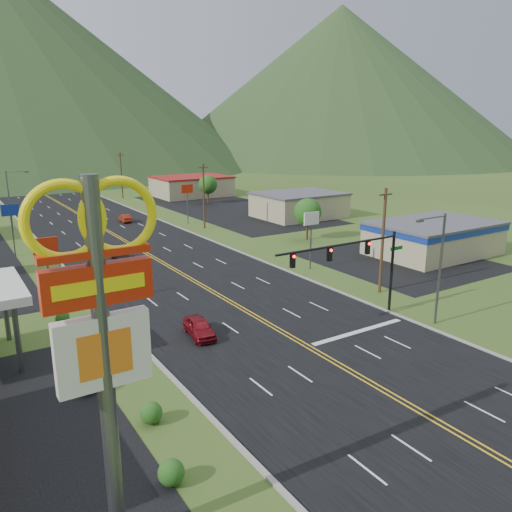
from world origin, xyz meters
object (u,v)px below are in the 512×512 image
streetlight_west (11,196)px  car_red_near (199,328)px  streetlight_east (438,262)px  car_red_far (125,218)px  pylon_sign (100,316)px  car_dark_mid (122,256)px  traffic_signal (358,257)px

streetlight_west → car_red_near: size_ratio=2.20×
streetlight_east → car_red_far: (-6.52, 56.66, -4.53)m
streetlight_west → car_red_near: 52.64m
pylon_sign → streetlight_west: bearing=85.5°
car_red_near → streetlight_east: bearing=-17.1°
pylon_sign → car_red_far: (21.66, 64.66, -8.65)m
car_red_far → car_dark_mid: bearing=74.8°
traffic_signal → car_red_near: size_ratio=3.20×
traffic_signal → car_red_near: traffic_signal is taller
streetlight_east → car_dark_mid: 36.08m
streetlight_west → car_red_far: streetlight_west is taller
car_dark_mid → car_red_far: (8.39, 24.12, 0.03)m
pylon_sign → car_dark_mid: pylon_sign is taller
traffic_signal → streetlight_west: (-18.16, 56.00, -0.15)m
streetlight_west → car_red_far: 17.28m
pylon_sign → streetlight_east: (28.18, 8.00, -4.12)m
car_red_near → traffic_signal: bearing=-9.8°
car_red_near → car_dark_mid: bearing=93.2°
traffic_signal → streetlight_west: bearing=108.0°
car_dark_mid → car_red_far: car_red_far is taller
traffic_signal → car_dark_mid: 30.68m
car_red_near → pylon_sign: bearing=-117.5°
traffic_signal → car_dark_mid: (-10.21, 28.55, -4.71)m
pylon_sign → car_dark_mid: size_ratio=3.27×
streetlight_east → car_dark_mid: bearing=114.6°
car_red_far → car_red_near: bearing=81.9°
pylon_sign → car_red_near: bearing=54.7°
streetlight_east → streetlight_west: same height
traffic_signal → car_red_far: bearing=92.0°
traffic_signal → streetlight_west: size_ratio=1.46×
pylon_sign → traffic_signal: bearing=27.1°
pylon_sign → car_red_far: 68.74m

